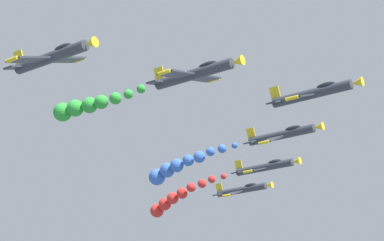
{
  "coord_description": "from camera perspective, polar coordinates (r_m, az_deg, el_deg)",
  "views": [
    {
      "loc": [
        60.23,
        40.53,
        53.67
      ],
      "look_at": [
        0.0,
        0.0,
        82.48
      ],
      "focal_mm": 61.39,
      "sensor_mm": 36.0,
      "label": 1
    }
  ],
  "objects": [
    {
      "name": "smoke_trail_right_inner",
      "position": [
        73.48,
        -9.37,
        1.23
      ],
      "size": [
        2.8,
        11.73,
        2.26
      ],
      "color": "green"
    },
    {
      "name": "airplane_right_inner",
      "position": [
        66.01,
        0.26,
        4.09
      ],
      "size": [
        9.26,
        10.35,
        3.36
      ],
      "rotation": [
        0.0,
        0.29,
        0.0
      ],
      "color": "#333842"
    },
    {
      "name": "airplane_left_outer",
      "position": [
        96.13,
        6.39,
        -4.03
      ],
      "size": [
        9.11,
        10.35,
        3.6
      ],
      "rotation": [
        0.0,
        0.35,
        0.0
      ],
      "color": "#333842"
    },
    {
      "name": "airplane_trailing",
      "position": [
        109.52,
        4.41,
        -6.01
      ],
      "size": [
        8.99,
        10.35,
        3.93
      ],
      "rotation": [
        0.0,
        0.39,
        0.0
      ],
      "color": "#333842"
    },
    {
      "name": "airplane_right_outer",
      "position": [
        64.72,
        -12.08,
        5.43
      ],
      "size": [
        8.96,
        10.35,
        4.01
      ],
      "rotation": [
        0.0,
        0.4,
        0.0
      ],
      "color": "#333842"
    },
    {
      "name": "airplane_left_inner",
      "position": [
        84.08,
        7.86,
        -1.22
      ],
      "size": [
        8.72,
        10.35,
        4.58
      ],
      "rotation": [
        0.0,
        0.46,
        0.0
      ],
      "color": "#333842"
    },
    {
      "name": "smoke_trail_left_inner",
      "position": [
        92.66,
        -1.44,
        -4.09
      ],
      "size": [
        2.85,
        15.22,
        3.56
      ],
      "color": "blue"
    },
    {
      "name": "airplane_lead",
      "position": [
        71.43,
        10.46,
        2.34
      ],
      "size": [
        8.93,
        10.35,
        4.1
      ],
      "rotation": [
        0.0,
        0.41,
        0.0
      ],
      "color": "#333842"
    },
    {
      "name": "smoke_trail_left_outer",
      "position": [
        105.81,
        -1.62,
        -6.87
      ],
      "size": [
        4.34,
        15.98,
        4.39
      ],
      "color": "red"
    }
  ]
}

